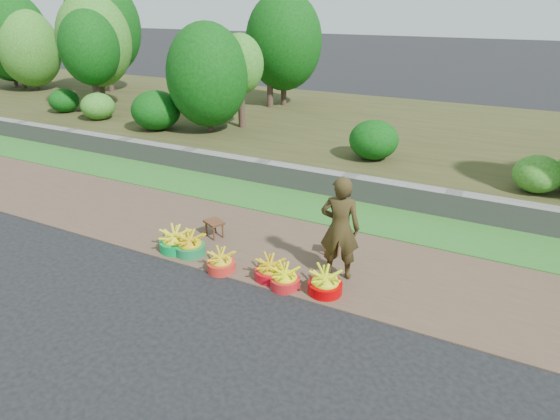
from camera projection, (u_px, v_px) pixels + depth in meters
The scene contains 15 objects.
ground_plane at pixel (261, 288), 7.31m from camera, with size 120.00×120.00×0.00m, color black.
dirt_shoulder at pixel (295, 252), 8.32m from camera, with size 80.00×2.50×0.02m, color brown.
grass_verge at pixel (335, 211), 9.94m from camera, with size 80.00×1.50×0.04m, color #2C7125.
retaining_wall at pixel (349, 187), 10.53m from camera, with size 80.00×0.35×0.55m, color gray.
earth_bank at pixel (402, 137), 14.53m from camera, with size 80.00×10.00×0.50m, color #3B3B1B.
vegetation at pixel (254, 57), 14.42m from camera, with size 37.82×8.33×4.56m.
basin_a at pixel (175, 241), 8.33m from camera, with size 0.56×0.56×0.42m.
basin_b at pixel (190, 245), 8.21m from camera, with size 0.53×0.53×0.40m.
basin_c at pixel (221, 262), 7.71m from camera, with size 0.47×0.47×0.35m.
basin_d at pixel (270, 270), 7.47m from camera, with size 0.49×0.49×0.37m.
basin_e at pixel (285, 279), 7.26m from camera, with size 0.47×0.47×0.35m.
basin_f at pixel (325, 283), 7.10m from camera, with size 0.53×0.53×0.39m.
stool_left at pixel (214, 224), 8.76m from camera, with size 0.45×0.40×0.32m.
stool_right at pixel (332, 243), 8.18m from camera, with size 0.36×0.31×0.27m.
vendor_woman at pixel (340, 228), 7.26m from camera, with size 0.62×0.41×1.71m, color black.
Camera 1 is at (3.07, -5.37, 4.09)m, focal length 30.00 mm.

